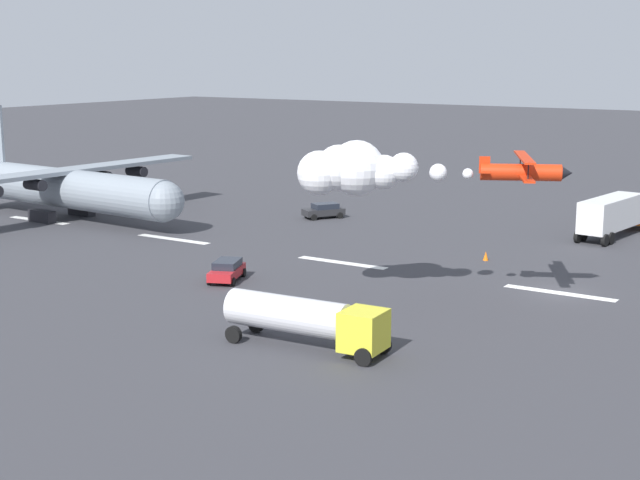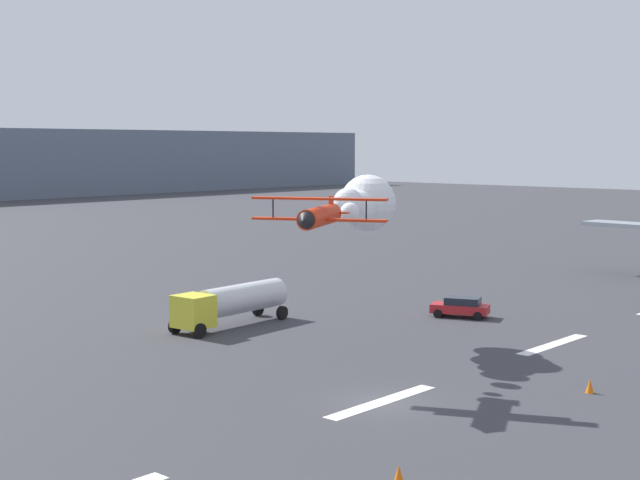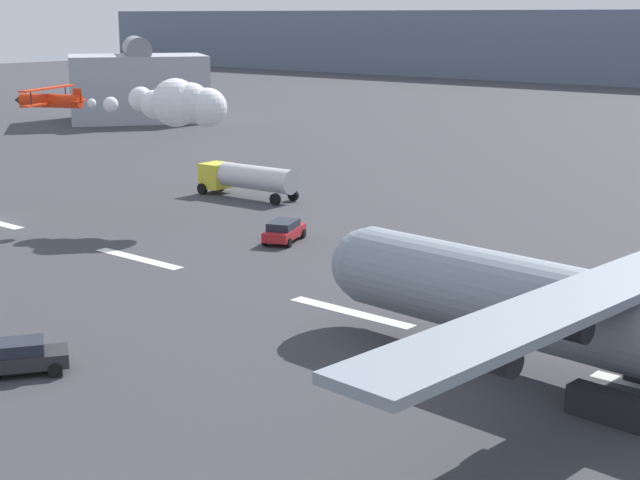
% 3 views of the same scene
% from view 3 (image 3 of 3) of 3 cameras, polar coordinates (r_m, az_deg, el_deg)
% --- Properties ---
extents(runway_stripe_5, '(8.00, 0.90, 0.01)m').
position_cam_3_polar(runway_stripe_5, '(63.95, -10.74, -1.09)').
color(runway_stripe_5, white).
rests_on(runway_stripe_5, ground).
extents(runway_stripe_6, '(8.00, 0.90, 0.01)m').
position_cam_3_polar(runway_stripe_6, '(51.67, 1.85, -4.30)').
color(runway_stripe_6, white).
rests_on(runway_stripe_6, ground).
extents(cargo_transport_plane, '(29.50, 32.79, 11.15)m').
position_cam_3_polar(cargo_transport_plane, '(41.90, 15.99, -4.26)').
color(cargo_transport_plane, gray).
rests_on(cargo_transport_plane, ground).
extents(stunt_biplane_red, '(16.25, 10.86, 3.66)m').
position_cam_3_polar(stunt_biplane_red, '(74.23, -8.77, 8.02)').
color(stunt_biplane_red, red).
extents(fuel_tanker_truck, '(9.84, 3.29, 2.90)m').
position_cam_3_polar(fuel_tanker_truck, '(83.84, -4.38, 3.71)').
color(fuel_tanker_truck, yellow).
rests_on(fuel_tanker_truck, ground).
extents(followme_car_yellow, '(3.78, 4.45, 1.52)m').
position_cam_3_polar(followme_car_yellow, '(44.86, -17.45, -6.60)').
color(followme_car_yellow, '#262628').
rests_on(followme_car_yellow, ground).
extents(airport_staff_sedan, '(3.28, 4.61, 1.52)m').
position_cam_3_polar(airport_staff_sedan, '(67.33, -2.15, 0.57)').
color(airport_staff_sedan, '#B21E23').
rests_on(airport_staff_sedan, ground).
extents(hangar_building, '(23.11, 24.47, 12.41)m').
position_cam_3_polar(hangar_building, '(148.23, -10.74, 8.99)').
color(hangar_building, '#9EA3AD').
rests_on(hangar_building, ground).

